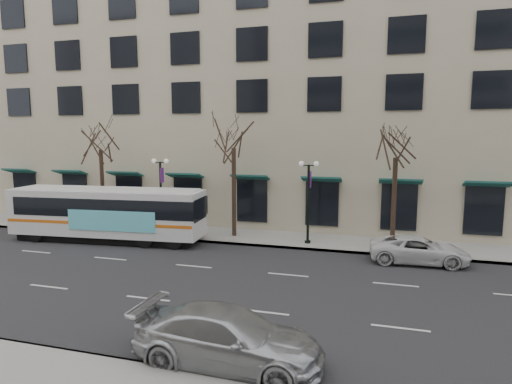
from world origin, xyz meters
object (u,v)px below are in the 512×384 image
(tree_far_left, at_px, (100,136))
(lamp_post_left, at_px, (161,192))
(tree_far_mid, at_px, (234,133))
(silver_car, at_px, (228,337))
(tree_far_right, at_px, (396,141))
(lamp_post_right, at_px, (308,198))
(white_pickup, at_px, (419,250))
(city_bus, at_px, (108,212))

(tree_far_left, height_order, lamp_post_left, tree_far_left)
(tree_far_mid, xyz_separation_m, silver_car, (4.95, -15.00, -6.07))
(tree_far_right, relative_size, silver_car, 1.40)
(tree_far_left, distance_m, silver_car, 21.98)
(lamp_post_left, relative_size, silver_car, 0.91)
(tree_far_right, height_order, lamp_post_right, tree_far_right)
(tree_far_right, bearing_deg, silver_car, -108.60)
(lamp_post_left, bearing_deg, tree_far_mid, 6.85)
(tree_far_mid, bearing_deg, lamp_post_right, -6.83)
(tree_far_right, xyz_separation_m, silver_car, (-5.05, -15.00, -5.59))
(lamp_post_left, distance_m, white_pickup, 16.56)
(tree_far_mid, distance_m, white_pickup, 13.14)
(tree_far_mid, xyz_separation_m, city_bus, (-7.48, -3.00, -5.05))
(city_bus, bearing_deg, lamp_post_left, 38.92)
(tree_far_left, bearing_deg, tree_far_mid, 0.00)
(tree_far_mid, height_order, lamp_post_left, tree_far_mid)
(city_bus, distance_m, silver_car, 17.31)
(tree_far_right, distance_m, city_bus, 18.31)
(tree_far_right, relative_size, city_bus, 0.63)
(tree_far_mid, distance_m, city_bus, 9.51)
(tree_far_mid, height_order, silver_car, tree_far_mid)
(tree_far_right, bearing_deg, lamp_post_left, -177.71)
(lamp_post_left, relative_size, white_pickup, 1.02)
(city_bus, xyz_separation_m, white_pickup, (18.77, 0.40, -1.15))
(tree_far_right, relative_size, lamp_post_right, 1.55)
(tree_far_mid, bearing_deg, white_pickup, -12.97)
(lamp_post_right, distance_m, city_bus, 12.76)
(lamp_post_left, xyz_separation_m, lamp_post_right, (10.00, 0.00, 0.00))
(lamp_post_right, bearing_deg, tree_far_right, 6.85)
(lamp_post_left, height_order, white_pickup, lamp_post_left)
(city_bus, xyz_separation_m, silver_car, (12.43, -12.00, -1.02))
(silver_car, distance_m, white_pickup, 13.93)
(lamp_post_left, relative_size, city_bus, 0.41)
(lamp_post_left, height_order, silver_car, lamp_post_left)
(lamp_post_right, relative_size, city_bus, 0.41)
(lamp_post_left, distance_m, lamp_post_right, 10.00)
(tree_far_left, xyz_separation_m, white_pickup, (21.29, -2.60, -5.99))
(tree_far_left, distance_m, tree_far_mid, 10.00)
(tree_far_right, bearing_deg, white_pickup, -63.61)
(tree_far_mid, height_order, city_bus, tree_far_mid)
(tree_far_mid, height_order, tree_far_right, tree_far_mid)
(tree_far_left, distance_m, city_bus, 6.23)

